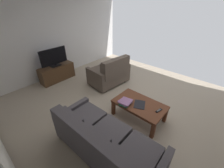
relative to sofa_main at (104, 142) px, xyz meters
The scene contains 10 objects.
ground_plane 1.51m from the sofa_main, 71.96° to the right, with size 5.99×5.31×0.01m, color tan.
wall_right 3.84m from the sofa_main, 22.07° to the right, with size 0.12×5.31×2.53m, color silver.
sofa_main is the anchor object (origin of this frame).
loveseat_near 2.44m from the sofa_main, 50.18° to the right, with size 0.89×1.24×0.91m.
coffee_table 1.18m from the sofa_main, 86.98° to the right, with size 1.09×0.66×0.41m.
tv_stand 3.18m from the sofa_main, 16.50° to the right, with size 0.40×1.11×0.51m.
flat_tv 3.21m from the sofa_main, 16.50° to the right, with size 0.21×0.86×0.56m.
book_stack 1.00m from the sofa_main, 73.22° to the right, with size 0.29×0.29×0.09m.
tv_remote 1.28m from the sofa_main, 106.20° to the right, with size 0.08×0.17×0.02m.
loose_magazine 1.14m from the sofa_main, 87.92° to the right, with size 0.23×0.30×0.01m, color black.
Camera 1 is at (-1.54, 2.41, 2.33)m, focal length 22.56 mm.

